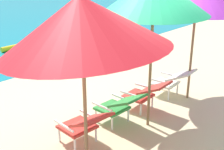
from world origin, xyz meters
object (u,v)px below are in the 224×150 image
lounge_chair_near_right (146,92)px  lounge_chair_far_right (172,79)px  beach_umbrella_left (82,23)px  lounge_chair_far_left (84,124)px  lounge_chair_near_left (119,105)px  swim_buoy (22,45)px

lounge_chair_near_right → lounge_chair_far_right: size_ratio=0.99×
beach_umbrella_left → lounge_chair_near_right: bearing=10.8°
lounge_chair_far_left → lounge_chair_far_right: bearing=-1.5°
lounge_chair_near_left → lounge_chair_near_right: 0.78m
swim_buoy → lounge_chair_near_right: (-1.11, -6.11, 0.31)m
lounge_chair_far_left → beach_umbrella_left: (-0.34, -0.41, 1.69)m
lounge_chair_near_right → lounge_chair_near_left: bearing=177.0°
lounge_chair_near_right → lounge_chair_far_right: same height
swim_buoy → lounge_chair_far_left: lounge_chair_far_left is taller
lounge_chair_near_left → lounge_chair_far_right: same height
lounge_chair_far_right → beach_umbrella_left: beach_umbrella_left is taller
swim_buoy → lounge_chair_near_right: 6.22m
lounge_chair_near_left → beach_umbrella_left: 2.14m
lounge_chair_far_left → beach_umbrella_left: bearing=-130.0°
lounge_chair_near_right → beach_umbrella_left: beach_umbrella_left is taller
lounge_chair_near_left → lounge_chair_near_right: bearing=-3.0°
lounge_chair_far_left → lounge_chair_near_left: same height
lounge_chair_far_left → lounge_chair_near_right: bearing=-0.9°
lounge_chair_far_right → lounge_chair_near_right: bearing=177.5°
lounge_chair_near_left → lounge_chair_near_right: size_ratio=1.00×
lounge_chair_near_right → lounge_chair_far_right: 0.97m
swim_buoy → lounge_chair_far_right: lounge_chair_far_right is taller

